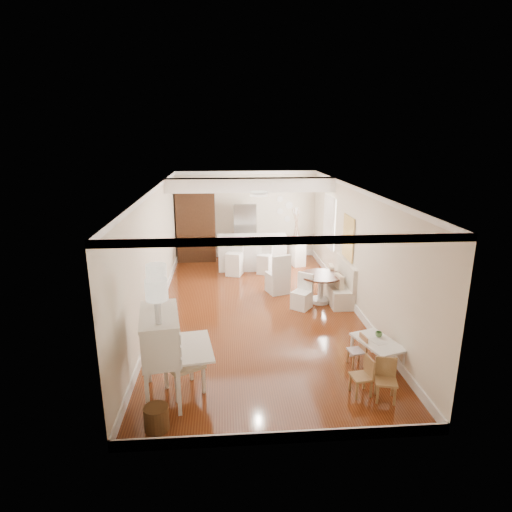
{
  "coord_description": "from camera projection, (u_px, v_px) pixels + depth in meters",
  "views": [
    {
      "loc": [
        -0.72,
        -9.18,
        3.92
      ],
      "look_at": [
        0.0,
        0.3,
        1.2
      ],
      "focal_mm": 30.0,
      "sensor_mm": 36.0,
      "label": 1
    }
  ],
  "objects": [
    {
      "name": "slip_chair_far",
      "position": [
        278.0,
        273.0,
        10.86
      ],
      "size": [
        0.63,
        0.64,
        1.03
      ],
      "primitive_type": "cube",
      "rotation": [
        0.0,
        0.0,
        -2.82
      ],
      "color": "silver",
      "rests_on": "ground"
    },
    {
      "name": "slip_chair_near",
      "position": [
        302.0,
        292.0,
        9.88
      ],
      "size": [
        0.56,
        0.56,
        0.82
      ],
      "primitive_type": "cube",
      "rotation": [
        0.0,
        0.0,
        -0.68
      ],
      "color": "white",
      "rests_on": "ground"
    },
    {
      "name": "banquette",
      "position": [
        336.0,
        280.0,
        10.42
      ],
      "size": [
        0.52,
        1.6,
        0.98
      ],
      "primitive_type": "cube",
      "color": "silver",
      "rests_on": "ground"
    },
    {
      "name": "gustavian_armchair",
      "position": [
        184.0,
        363.0,
        6.66
      ],
      "size": [
        0.77,
        0.77,
        0.99
      ],
      "primitive_type": "cube",
      "rotation": [
        0.0,
        0.0,
        2.08
      ],
      "color": "silver",
      "rests_on": "ground"
    },
    {
      "name": "kids_chair_c",
      "position": [
        386.0,
        380.0,
        6.47
      ],
      "size": [
        0.39,
        0.39,
        0.66
      ],
      "primitive_type": "cube",
      "rotation": [
        0.0,
        0.0,
        -0.25
      ],
      "color": "#9C7547",
      "rests_on": "ground"
    },
    {
      "name": "kids_chair_a",
      "position": [
        361.0,
        376.0,
        6.62
      ],
      "size": [
        0.34,
        0.34,
        0.63
      ],
      "primitive_type": "cube",
      "rotation": [
        0.0,
        0.0,
        -1.43
      ],
      "color": "#9A7346",
      "rests_on": "ground"
    },
    {
      "name": "room",
      "position": [
        257.0,
        223.0,
        9.7
      ],
      "size": [
        9.0,
        9.04,
        2.82
      ],
      "color": "brown",
      "rests_on": "ground"
    },
    {
      "name": "breakfast_counter",
      "position": [
        252.0,
        252.0,
        12.77
      ],
      "size": [
        2.05,
        0.65,
        1.03
      ],
      "primitive_type": "cube",
      "color": "white",
      "rests_on": "ground"
    },
    {
      "name": "secretary_bureau",
      "position": [
        162.0,
        356.0,
        6.42
      ],
      "size": [
        1.25,
        1.27,
        1.4
      ],
      "primitive_type": "cube",
      "rotation": [
        0.0,
        0.0,
        0.15
      ],
      "color": "white",
      "rests_on": "ground"
    },
    {
      "name": "kids_chair_b",
      "position": [
        357.0,
        350.0,
        7.47
      ],
      "size": [
        0.31,
        0.31,
        0.56
      ],
      "primitive_type": "cube",
      "rotation": [
        0.0,
        0.0,
        -1.4
      ],
      "color": "tan",
      "rests_on": "ground"
    },
    {
      "name": "branch_vase",
      "position": [
        297.0,
        237.0,
        13.2
      ],
      "size": [
        0.21,
        0.21,
        0.18
      ],
      "primitive_type": "imported",
      "rotation": [
        0.0,
        0.0,
        0.27
      ],
      "color": "white",
      "rests_on": "sideboard"
    },
    {
      "name": "fridge",
      "position": [
        256.0,
        232.0,
        13.69
      ],
      "size": [
        0.75,
        0.65,
        1.8
      ],
      "primitive_type": "imported",
      "color": "silver",
      "rests_on": "ground"
    },
    {
      "name": "sideboard",
      "position": [
        296.0,
        252.0,
        13.31
      ],
      "size": [
        0.53,
        0.86,
        0.76
      ],
      "primitive_type": "cube",
      "rotation": [
        0.0,
        0.0,
        0.23
      ],
      "color": "white",
      "rests_on": "ground"
    },
    {
      "name": "wicker_basket",
      "position": [
        156.0,
        418.0,
        5.86
      ],
      "size": [
        0.43,
        0.43,
        0.34
      ],
      "primitive_type": "cylinder",
      "rotation": [
        0.0,
        0.0,
        -0.31
      ],
      "color": "brown",
      "rests_on": "ground"
    },
    {
      "name": "kids_table",
      "position": [
        377.0,
        353.0,
        7.47
      ],
      "size": [
        0.81,
        1.05,
        0.47
      ],
      "primitive_type": "cube",
      "rotation": [
        0.0,
        0.0,
        0.3
      ],
      "color": "white",
      "rests_on": "ground"
    },
    {
      "name": "bar_stool_left",
      "position": [
        234.0,
        257.0,
        12.22
      ],
      "size": [
        0.53,
        0.53,
        1.05
      ],
      "primitive_type": "cube",
      "rotation": [
        0.0,
        0.0,
        -0.33
      ],
      "color": "white",
      "rests_on": "ground"
    },
    {
      "name": "dining_table",
      "position": [
        321.0,
        289.0,
        10.26
      ],
      "size": [
        1.14,
        1.14,
        0.7
      ],
      "primitive_type": "cylinder",
      "rotation": [
        0.0,
        0.0,
        -0.13
      ],
      "color": "#452316",
      "rests_on": "ground"
    },
    {
      "name": "pantry_cabinet",
      "position": [
        196.0,
        225.0,
        13.51
      ],
      "size": [
        1.2,
        0.6,
        2.3
      ],
      "primitive_type": "cube",
      "color": "#381E11",
      "rests_on": "ground"
    },
    {
      "name": "bar_stool_right",
      "position": [
        264.0,
        258.0,
        12.37
      ],
      "size": [
        0.48,
        0.48,
        0.91
      ],
      "primitive_type": "cube",
      "rotation": [
        0.0,
        0.0,
        -0.41
      ],
      "color": "silver",
      "rests_on": "ground"
    },
    {
      "name": "pencil_cup",
      "position": [
        379.0,
        334.0,
        7.55
      ],
      "size": [
        0.16,
        0.16,
        0.09
      ],
      "primitive_type": "imported",
      "rotation": [
        0.0,
        0.0,
        -0.43
      ],
      "color": "#609356",
      "rests_on": "kids_table"
    }
  ]
}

